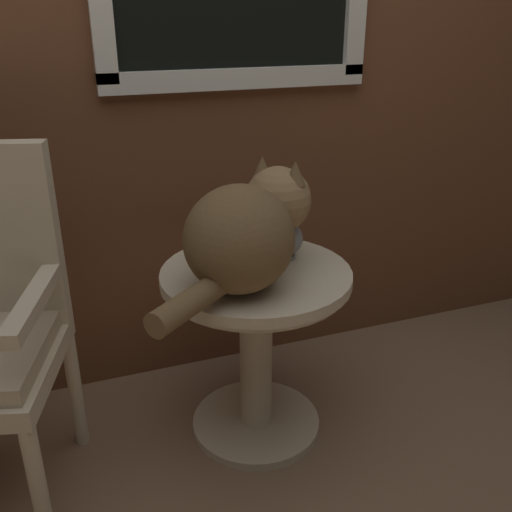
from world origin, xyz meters
name	(u,v)px	position (x,y,z in m)	size (l,w,h in m)	color
ground_plane	(247,496)	(0.00, 0.00, 0.00)	(6.00, 6.00, 0.00)	#7F6047
back_wall	(170,23)	(0.01, 0.77, 1.31)	(4.00, 0.07, 2.60)	brown
wicker_side_table	(256,322)	(0.13, 0.29, 0.42)	(0.60, 0.60, 0.60)	beige
cat	(247,231)	(0.08, 0.22, 0.77)	(0.59, 0.50, 0.34)	brown
pewter_vase_with_ivy	(286,234)	(0.26, 0.35, 0.69)	(0.11, 0.11, 0.26)	gray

